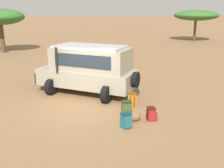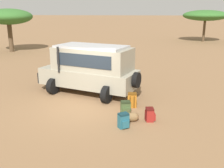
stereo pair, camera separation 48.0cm
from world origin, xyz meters
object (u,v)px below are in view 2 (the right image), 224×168
object	(u,v)px
acacia_tree_centre_back	(205,15)
safari_vehicle	(90,68)
backpack_cluster_center	(150,115)
backpack_outermost	(132,100)
backpack_near_rear_wheel	(124,121)
backpack_beside_front_wheel	(126,108)
acacia_tree_left_mid	(8,17)
duffel_bag_low_black_case	(129,117)

from	to	relation	value
acacia_tree_centre_back	safari_vehicle	bearing A→B (deg)	-115.85
backpack_cluster_center	backpack_outermost	size ratio (longest dim) A/B	0.80
safari_vehicle	backpack_near_rear_wheel	xyz separation A→B (m)	(1.87, -3.96, -1.02)
safari_vehicle	backpack_cluster_center	world-z (taller)	safari_vehicle
safari_vehicle	backpack_beside_front_wheel	world-z (taller)	safari_vehicle
backpack_outermost	acacia_tree_centre_back	bearing A→B (deg)	70.17
backpack_outermost	backpack_near_rear_wheel	bearing A→B (deg)	-97.41
safari_vehicle	backpack_near_rear_wheel	world-z (taller)	safari_vehicle
safari_vehicle	acacia_tree_centre_back	size ratio (longest dim) A/B	0.96
acacia_tree_left_mid	duffel_bag_low_black_case	bearing A→B (deg)	-52.50
backpack_beside_front_wheel	backpack_cluster_center	bearing A→B (deg)	-32.76
backpack_outermost	duffel_bag_low_black_case	bearing A→B (deg)	-93.90
backpack_cluster_center	acacia_tree_left_mid	xyz separation A→B (m)	(-12.99, 15.74, 3.13)
acacia_tree_left_mid	acacia_tree_centre_back	bearing A→B (deg)	25.87
duffel_bag_low_black_case	acacia_tree_centre_back	distance (m)	27.81
duffel_bag_low_black_case	acacia_tree_left_mid	xyz separation A→B (m)	(-12.18, 15.88, 3.21)
backpack_beside_front_wheel	backpack_cluster_center	xyz separation A→B (m)	(0.96, -0.62, -0.01)
acacia_tree_centre_back	backpack_cluster_center	bearing A→B (deg)	-107.43
safari_vehicle	duffel_bag_low_black_case	xyz separation A→B (m)	(2.04, -3.40, -1.12)
backpack_near_rear_wheel	acacia_tree_left_mid	bearing A→B (deg)	126.15
safari_vehicle	backpack_outermost	bearing A→B (deg)	-40.90
backpack_outermost	acacia_tree_left_mid	world-z (taller)	acacia_tree_left_mid
backpack_cluster_center	backpack_near_rear_wheel	size ratio (longest dim) A/B	0.94
duffel_bag_low_black_case	acacia_tree_centre_back	bearing A→B (deg)	71.05
acacia_tree_centre_back	backpack_outermost	bearing A→B (deg)	-109.83
backpack_beside_front_wheel	backpack_near_rear_wheel	xyz separation A→B (m)	(-0.02, -1.32, 0.01)
backpack_outermost	acacia_tree_centre_back	distance (m)	26.32
acacia_tree_left_mid	backpack_beside_front_wheel	bearing A→B (deg)	-51.49
acacia_tree_left_mid	acacia_tree_centre_back	xyz separation A→B (m)	(21.16, 10.26, -0.07)
backpack_near_rear_wheel	acacia_tree_left_mid	world-z (taller)	acacia_tree_left_mid
backpack_cluster_center	backpack_outermost	xyz separation A→B (m)	(-0.71, 1.40, 0.06)
backpack_near_rear_wheel	backpack_outermost	world-z (taller)	backpack_outermost
backpack_outermost	duffel_bag_low_black_case	xyz separation A→B (m)	(-0.10, -1.54, -0.15)
backpack_near_rear_wheel	duffel_bag_low_black_case	xyz separation A→B (m)	(0.17, 0.57, -0.10)
acacia_tree_centre_back	backpack_near_rear_wheel	bearing A→B (deg)	-108.90
backpack_near_rear_wheel	duffel_bag_low_black_case	size ratio (longest dim) A/B	0.72
safari_vehicle	acacia_tree_centre_back	distance (m)	25.35
backpack_near_rear_wheel	backpack_outermost	xyz separation A→B (m)	(0.27, 2.10, 0.05)
duffel_bag_low_black_case	backpack_outermost	bearing A→B (deg)	86.10
safari_vehicle	duffel_bag_low_black_case	bearing A→B (deg)	-58.99
backpack_outermost	backpack_cluster_center	bearing A→B (deg)	-63.29
duffel_bag_low_black_case	backpack_cluster_center	bearing A→B (deg)	9.46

